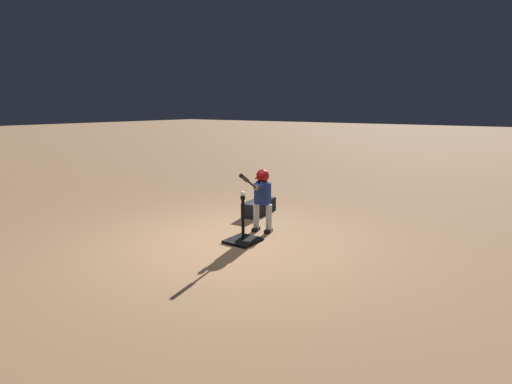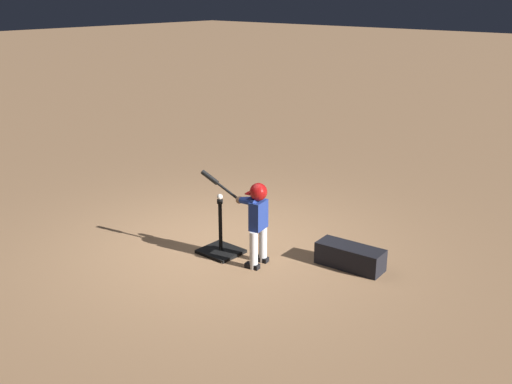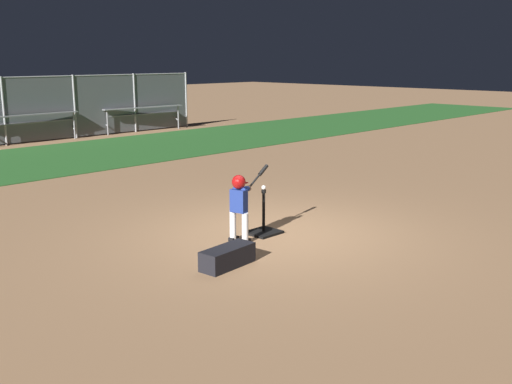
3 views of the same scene
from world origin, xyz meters
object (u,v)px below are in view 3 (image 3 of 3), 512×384
(baseball, at_px, (264,188))
(batter_child, at_px, (240,200))
(bleachers_far_left, at_px, (134,118))
(equipment_bag, at_px, (228,257))
(bleachers_far_right, at_px, (24,127))
(batting_tee, at_px, (264,229))

(baseball, bearing_deg, batter_child, -176.12)
(bleachers_far_left, distance_m, equipment_bag, 16.65)
(baseball, distance_m, bleachers_far_right, 13.85)
(batter_child, xyz_separation_m, bleachers_far_left, (7.42, 13.69, -0.20))
(baseball, bearing_deg, bleachers_far_right, 80.39)
(batter_child, bearing_deg, baseball, 3.88)
(bleachers_far_right, xyz_separation_m, equipment_bag, (-3.81, -14.40, -0.35))
(baseball, relative_size, bleachers_far_right, 0.02)
(batting_tee, relative_size, equipment_bag, 0.88)
(batting_tee, distance_m, baseball, 0.69)
(bleachers_far_right, bearing_deg, bleachers_far_left, -0.00)
(batting_tee, height_order, baseball, baseball)
(batting_tee, relative_size, bleachers_far_right, 0.22)
(bleachers_far_right, distance_m, equipment_bag, 14.90)
(bleachers_far_right, relative_size, bleachers_far_left, 0.93)
(batter_child, distance_m, equipment_bag, 1.29)
(batter_child, bearing_deg, bleachers_far_right, 78.11)
(bleachers_far_left, relative_size, equipment_bag, 4.24)
(batter_child, bearing_deg, equipment_bag, -142.90)
(batting_tee, distance_m, equipment_bag, 1.68)
(batting_tee, distance_m, bleachers_far_right, 13.85)
(batting_tee, distance_m, bleachers_far_left, 15.28)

